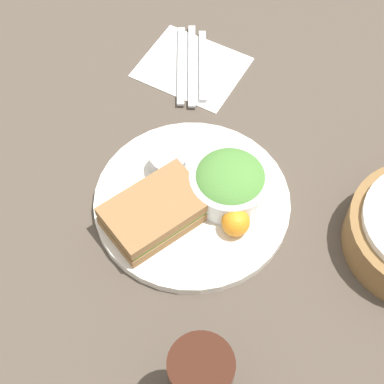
{
  "coord_description": "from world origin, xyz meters",
  "views": [
    {
      "loc": [
        0.42,
        0.24,
        0.79
      ],
      "look_at": [
        0.0,
        0.0,
        0.04
      ],
      "focal_mm": 60.0,
      "sensor_mm": 36.0,
      "label": 1
    }
  ],
  "objects_px": {
    "sandwich": "(156,212)",
    "knife": "(192,65)",
    "dressing_cup": "(168,164)",
    "spoon": "(203,65)",
    "plate": "(192,202)",
    "salad_bowl": "(230,182)",
    "drink_glass": "(200,383)",
    "fork": "(181,65)"
  },
  "relations": [
    {
      "from": "fork",
      "to": "dressing_cup",
      "type": "bearing_deg",
      "value": 175.8
    },
    {
      "from": "dressing_cup",
      "to": "drink_glass",
      "type": "distance_m",
      "value": 0.33
    },
    {
      "from": "fork",
      "to": "knife",
      "type": "distance_m",
      "value": 0.02
    },
    {
      "from": "knife",
      "to": "dressing_cup",
      "type": "bearing_deg",
      "value": 171.15
    },
    {
      "from": "dressing_cup",
      "to": "knife",
      "type": "height_order",
      "value": "dressing_cup"
    },
    {
      "from": "plate",
      "to": "sandwich",
      "type": "relative_size",
      "value": 1.74
    },
    {
      "from": "plate",
      "to": "salad_bowl",
      "type": "height_order",
      "value": "salad_bowl"
    },
    {
      "from": "plate",
      "to": "sandwich",
      "type": "xyz_separation_m",
      "value": [
        0.05,
        -0.03,
        0.03
      ]
    },
    {
      "from": "drink_glass",
      "to": "plate",
      "type": "bearing_deg",
      "value": -148.85
    },
    {
      "from": "plate",
      "to": "sandwich",
      "type": "distance_m",
      "value": 0.07
    },
    {
      "from": "sandwich",
      "to": "knife",
      "type": "xyz_separation_m",
      "value": [
        -0.29,
        -0.1,
        -0.03
      ]
    },
    {
      "from": "drink_glass",
      "to": "fork",
      "type": "distance_m",
      "value": 0.55
    },
    {
      "from": "salad_bowl",
      "to": "dressing_cup",
      "type": "height_order",
      "value": "salad_bowl"
    },
    {
      "from": "drink_glass",
      "to": "knife",
      "type": "bearing_deg",
      "value": -149.79
    },
    {
      "from": "sandwich",
      "to": "fork",
      "type": "xyz_separation_m",
      "value": [
        -0.28,
        -0.12,
        -0.03
      ]
    },
    {
      "from": "spoon",
      "to": "sandwich",
      "type": "bearing_deg",
      "value": 167.3
    },
    {
      "from": "salad_bowl",
      "to": "drink_glass",
      "type": "bearing_deg",
      "value": 20.62
    },
    {
      "from": "plate",
      "to": "salad_bowl",
      "type": "relative_size",
      "value": 2.44
    },
    {
      "from": "drink_glass",
      "to": "spoon",
      "type": "distance_m",
      "value": 0.55
    },
    {
      "from": "plate",
      "to": "drink_glass",
      "type": "relative_size",
      "value": 2.05
    },
    {
      "from": "plate",
      "to": "salad_bowl",
      "type": "bearing_deg",
      "value": 133.49
    },
    {
      "from": "plate",
      "to": "spoon",
      "type": "xyz_separation_m",
      "value": [
        -0.24,
        -0.12,
        -0.0
      ]
    },
    {
      "from": "drink_glass",
      "to": "fork",
      "type": "bearing_deg",
      "value": -147.9
    },
    {
      "from": "fork",
      "to": "knife",
      "type": "height_order",
      "value": "same"
    },
    {
      "from": "knife",
      "to": "spoon",
      "type": "bearing_deg",
      "value": -90.0
    },
    {
      "from": "fork",
      "to": "plate",
      "type": "bearing_deg",
      "value": -176.17
    },
    {
      "from": "fork",
      "to": "knife",
      "type": "bearing_deg",
      "value": -90.0
    },
    {
      "from": "knife",
      "to": "sandwich",
      "type": "bearing_deg",
      "value": 170.6
    },
    {
      "from": "drink_glass",
      "to": "knife",
      "type": "height_order",
      "value": "drink_glass"
    },
    {
      "from": "knife",
      "to": "spoon",
      "type": "relative_size",
      "value": 1.17
    },
    {
      "from": "dressing_cup",
      "to": "plate",
      "type": "bearing_deg",
      "value": 63.44
    },
    {
      "from": "salad_bowl",
      "to": "spoon",
      "type": "bearing_deg",
      "value": -142.95
    },
    {
      "from": "sandwich",
      "to": "spoon",
      "type": "relative_size",
      "value": 1.03
    },
    {
      "from": "dressing_cup",
      "to": "spoon",
      "type": "xyz_separation_m",
      "value": [
        -0.22,
        -0.06,
        -0.03
      ]
    },
    {
      "from": "plate",
      "to": "fork",
      "type": "bearing_deg",
      "value": -146.93
    },
    {
      "from": "salad_bowl",
      "to": "spoon",
      "type": "relative_size",
      "value": 0.73
    },
    {
      "from": "spoon",
      "to": "plate",
      "type": "bearing_deg",
      "value": 176.17
    },
    {
      "from": "salad_bowl",
      "to": "dressing_cup",
      "type": "xyz_separation_m",
      "value": [
        0.01,
        -0.09,
        -0.01
      ]
    },
    {
      "from": "drink_glass",
      "to": "spoon",
      "type": "xyz_separation_m",
      "value": [
        -0.48,
        -0.26,
        -0.06
      ]
    },
    {
      "from": "plate",
      "to": "knife",
      "type": "xyz_separation_m",
      "value": [
        -0.23,
        -0.13,
        -0.0
      ]
    },
    {
      "from": "knife",
      "to": "fork",
      "type": "bearing_deg",
      "value": 90.0
    },
    {
      "from": "dressing_cup",
      "to": "fork",
      "type": "distance_m",
      "value": 0.22
    }
  ]
}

